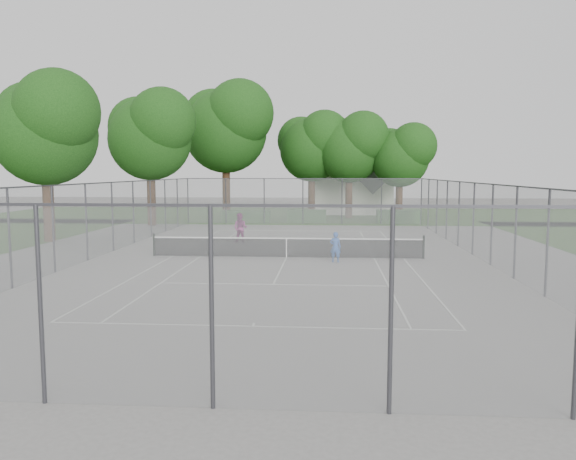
# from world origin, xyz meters

# --- Properties ---
(ground) EXTENTS (120.00, 120.00, 0.00)m
(ground) POSITION_xyz_m (0.00, 0.00, 0.00)
(ground) COLOR slate
(ground) RESTS_ON ground
(grass_far) EXTENTS (60.00, 20.00, 0.00)m
(grass_far) POSITION_xyz_m (0.00, 26.00, 0.00)
(grass_far) COLOR #244814
(grass_far) RESTS_ON ground
(court_markings) EXTENTS (11.03, 23.83, 0.01)m
(court_markings) POSITION_xyz_m (0.00, 0.00, 0.01)
(court_markings) COLOR silver
(court_markings) RESTS_ON ground
(tennis_net) EXTENTS (12.87, 0.10, 1.10)m
(tennis_net) POSITION_xyz_m (0.00, 0.00, 0.51)
(tennis_net) COLOR black
(tennis_net) RESTS_ON ground
(perimeter_fence) EXTENTS (18.08, 34.08, 3.52)m
(perimeter_fence) POSITION_xyz_m (0.00, 0.00, 1.81)
(perimeter_fence) COLOR #38383D
(perimeter_fence) RESTS_ON ground
(tree_far_left) EXTENTS (8.10, 7.40, 11.65)m
(tree_far_left) POSITION_xyz_m (-6.69, 21.48, 8.01)
(tree_far_left) COLOR #382014
(tree_far_left) RESTS_ON ground
(tree_far_midleft) EXTENTS (6.51, 5.94, 9.35)m
(tree_far_midleft) POSITION_xyz_m (0.54, 23.90, 6.43)
(tree_far_midleft) COLOR #382014
(tree_far_midleft) RESTS_ON ground
(tree_far_midright) EXTENTS (6.35, 5.80, 9.13)m
(tree_far_midright) POSITION_xyz_m (3.82, 22.74, 6.27)
(tree_far_midright) COLOR #382014
(tree_far_midright) RESTS_ON ground
(tree_far_right) EXTENTS (5.63, 5.14, 8.09)m
(tree_far_right) POSITION_xyz_m (8.04, 22.06, 5.56)
(tree_far_right) COLOR #382014
(tree_far_right) RESTS_ON ground
(tree_side_back) EXTENTS (7.03, 6.42, 10.11)m
(tree_side_back) POSITION_xyz_m (-11.20, 15.00, 6.94)
(tree_side_back) COLOR #382014
(tree_side_back) RESTS_ON ground
(tree_side_front) EXTENTS (6.74, 6.15, 9.68)m
(tree_side_front) POSITION_xyz_m (-14.09, 5.03, 6.65)
(tree_side_front) COLOR #382014
(tree_side_front) RESTS_ON ground
(hedge_left) EXTENTS (3.80, 1.14, 0.95)m
(hedge_left) POSITION_xyz_m (-4.56, 17.95, 0.47)
(hedge_left) COLOR #1D4817
(hedge_left) RESTS_ON ground
(hedge_mid) EXTENTS (3.13, 0.89, 0.98)m
(hedge_mid) POSITION_xyz_m (0.23, 18.70, 0.49)
(hedge_mid) COLOR #1D4817
(hedge_mid) RESTS_ON ground
(hedge_right) EXTENTS (3.35, 1.23, 1.00)m
(hedge_right) POSITION_xyz_m (7.48, 18.59, 0.50)
(hedge_right) COLOR #1D4817
(hedge_right) RESTS_ON ground
(house) EXTENTS (7.58, 5.88, 9.44)m
(house) POSITION_xyz_m (4.14, 28.58, 3.80)
(house) COLOR silver
(house) RESTS_ON ground
(girl_player) EXTENTS (0.56, 0.42, 1.37)m
(girl_player) POSITION_xyz_m (2.29, -1.20, 0.68)
(girl_player) COLOR #2D57AC
(girl_player) RESTS_ON ground
(woman_player) EXTENTS (0.96, 0.83, 1.69)m
(woman_player) POSITION_xyz_m (-3.01, 5.20, 0.85)
(woman_player) COLOR #822B67
(woman_player) RESTS_ON ground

